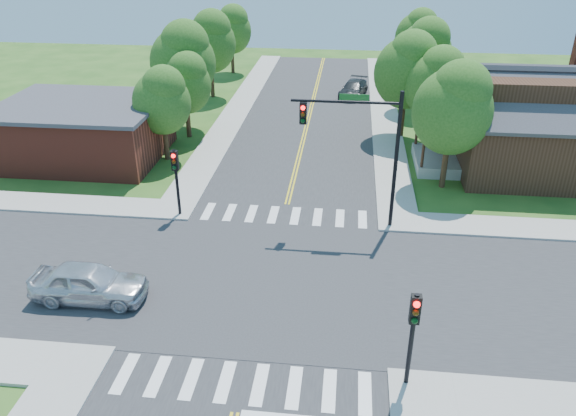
# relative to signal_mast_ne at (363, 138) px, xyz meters

# --- Properties ---
(ground) EXTENTS (100.00, 100.00, 0.00)m
(ground) POSITION_rel_signal_mast_ne_xyz_m (-3.91, -5.59, -4.85)
(ground) COLOR #265019
(ground) RESTS_ON ground
(road_ns) EXTENTS (10.00, 90.00, 0.04)m
(road_ns) POSITION_rel_signal_mast_ne_xyz_m (-3.91, -5.59, -4.83)
(road_ns) COLOR #2D2D30
(road_ns) RESTS_ON ground
(road_ew) EXTENTS (90.00, 10.00, 0.04)m
(road_ew) POSITION_rel_signal_mast_ne_xyz_m (-3.91, -5.59, -4.83)
(road_ew) COLOR #2D2D30
(road_ew) RESTS_ON ground
(intersection_patch) EXTENTS (10.20, 10.20, 0.06)m
(intersection_patch) POSITION_rel_signal_mast_ne_xyz_m (-3.91, -5.59, -4.85)
(intersection_patch) COLOR #2D2D30
(intersection_patch) RESTS_ON ground
(sidewalk_ne) EXTENTS (40.00, 40.00, 0.14)m
(sidewalk_ne) POSITION_rel_signal_mast_ne_xyz_m (11.90, 10.23, -4.78)
(sidewalk_ne) COLOR #9E9B93
(sidewalk_ne) RESTS_ON ground
(sidewalk_nw) EXTENTS (40.00, 40.00, 0.14)m
(sidewalk_nw) POSITION_rel_signal_mast_ne_xyz_m (-19.73, 10.23, -4.78)
(sidewalk_nw) COLOR #9E9B93
(sidewalk_nw) RESTS_ON ground
(crosswalk_north) EXTENTS (8.85, 2.00, 0.01)m
(crosswalk_north) POSITION_rel_signal_mast_ne_xyz_m (-3.91, 0.61, -4.80)
(crosswalk_north) COLOR white
(crosswalk_north) RESTS_ON ground
(crosswalk_south) EXTENTS (8.85, 2.00, 0.01)m
(crosswalk_south) POSITION_rel_signal_mast_ne_xyz_m (-3.91, -11.79, -4.80)
(crosswalk_south) COLOR white
(crosswalk_south) RESTS_ON ground
(centerline) EXTENTS (0.30, 90.00, 0.01)m
(centerline) POSITION_rel_signal_mast_ne_xyz_m (-3.91, -5.59, -4.80)
(centerline) COLOR yellow
(centerline) RESTS_ON ground
(signal_mast_ne) EXTENTS (5.30, 0.42, 7.20)m
(signal_mast_ne) POSITION_rel_signal_mast_ne_xyz_m (0.00, 0.00, 0.00)
(signal_mast_ne) COLOR black
(signal_mast_ne) RESTS_ON ground
(signal_pole_se) EXTENTS (0.34, 0.42, 3.80)m
(signal_pole_se) POSITION_rel_signal_mast_ne_xyz_m (1.69, -11.21, -2.19)
(signal_pole_se) COLOR black
(signal_pole_se) RESTS_ON ground
(signal_pole_nw) EXTENTS (0.34, 0.42, 3.80)m
(signal_pole_nw) POSITION_rel_signal_mast_ne_xyz_m (-9.51, -0.01, -2.19)
(signal_pole_nw) COLOR black
(signal_pole_nw) RESTS_ON ground
(house_ne) EXTENTS (13.05, 8.80, 7.11)m
(house_ne) POSITION_rel_signal_mast_ne_xyz_m (11.19, 8.65, -1.52)
(house_ne) COLOR #331D11
(house_ne) RESTS_ON ground
(building_nw) EXTENTS (10.40, 8.40, 3.73)m
(building_nw) POSITION_rel_signal_mast_ne_xyz_m (-18.11, 7.61, -2.97)
(building_nw) COLOR maroon
(building_nw) RESTS_ON ground
(tree_e_a) EXTENTS (4.49, 4.27, 7.63)m
(tree_e_a) POSITION_rel_signal_mast_ne_xyz_m (5.11, 5.30, 0.15)
(tree_e_a) COLOR #382314
(tree_e_a) RESTS_ON ground
(tree_e_b) EXTENTS (4.15, 3.95, 7.06)m
(tree_e_b) POSITION_rel_signal_mast_ne_xyz_m (5.02, 12.10, -0.23)
(tree_e_b) COLOR #382314
(tree_e_b) RESTS_ON ground
(tree_e_c) EXTENTS (4.48, 4.25, 7.61)m
(tree_e_c) POSITION_rel_signal_mast_ne_xyz_m (5.08, 20.58, 0.13)
(tree_e_c) COLOR #382314
(tree_e_c) RESTS_ON ground
(tree_e_d) EXTENTS (4.14, 3.93, 7.04)m
(tree_e_d) POSITION_rel_signal_mast_ne_xyz_m (5.42, 29.74, -0.24)
(tree_e_d) COLOR #382314
(tree_e_d) RESTS_ON ground
(tree_w_a) EXTENTS (3.72, 3.53, 6.32)m
(tree_w_a) POSITION_rel_signal_mast_ne_xyz_m (-12.54, 7.74, -0.71)
(tree_w_a) COLOR #382314
(tree_w_a) RESTS_ON ground
(tree_w_b) EXTENTS (4.77, 4.53, 8.10)m
(tree_w_b) POSITION_rel_signal_mast_ne_xyz_m (-12.81, 13.97, 0.46)
(tree_w_b) COLOR #382314
(tree_w_b) RESTS_ON ground
(tree_w_c) EXTENTS (4.50, 4.27, 7.65)m
(tree_w_c) POSITION_rel_signal_mast_ne_xyz_m (-12.90, 22.55, 0.16)
(tree_w_c) COLOR #382314
(tree_w_c) RESTS_ON ground
(tree_w_d) EXTENTS (4.06, 3.85, 6.90)m
(tree_w_d) POSITION_rel_signal_mast_ne_xyz_m (-12.86, 31.49, -0.33)
(tree_w_d) COLOR #382314
(tree_w_d) RESTS_ON ground
(tree_house) EXTENTS (4.55, 4.32, 7.74)m
(tree_house) POSITION_rel_signal_mast_ne_xyz_m (3.23, 13.75, 0.22)
(tree_house) COLOR #382314
(tree_house) RESTS_ON ground
(tree_bldg) EXTENTS (3.69, 3.51, 6.28)m
(tree_bldg) POSITION_rel_signal_mast_ne_xyz_m (-12.25, 12.15, -0.74)
(tree_bldg) COLOR #382314
(tree_bldg) RESTS_ON ground
(car_silver) EXTENTS (2.05, 4.85, 1.64)m
(car_silver) POSITION_rel_signal_mast_ne_xyz_m (-11.10, -7.71, -4.03)
(car_silver) COLOR silver
(car_silver) RESTS_ON ground
(car_dgrey) EXTENTS (4.07, 5.58, 1.37)m
(car_dgrey) POSITION_rel_signal_mast_ne_xyz_m (-0.41, 24.08, -4.17)
(car_dgrey) COLOR #2A2D2F
(car_dgrey) RESTS_ON ground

